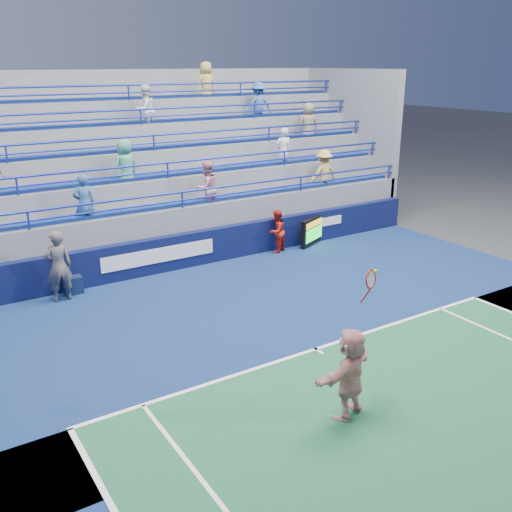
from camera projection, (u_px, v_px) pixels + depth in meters
ground at (316, 350)px, 12.73m from camera, size 120.00×120.00×0.00m
sponsor_wall at (187, 250)px, 17.75m from camera, size 18.00×0.32×1.10m
bleacher_stand at (140, 196)px, 20.44m from camera, size 18.00×5.60×6.13m
serve_speed_board at (312, 231)px, 19.92m from camera, size 1.35×0.73×0.98m
judge_chair at (72, 283)px, 15.80m from camera, size 0.50×0.50×0.88m
tennis_player at (350, 373)px, 10.11m from camera, size 1.67×0.95×2.76m
line_judge at (58, 266)px, 15.06m from camera, size 0.72×0.48×1.96m
ball_girl at (276, 231)px, 19.04m from camera, size 0.88×0.81×1.47m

